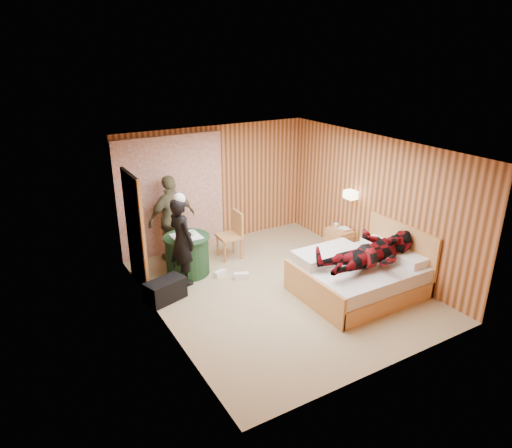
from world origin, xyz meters
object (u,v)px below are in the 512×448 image
bed (359,275)px  woman_standing (182,241)px  wall_lamp (351,195)px  round_table (187,255)px  man_at_table (172,219)px  chair_far (174,234)px  duffel_bag (166,290)px  man_on_bed (373,245)px  nightstand (339,241)px  chair_near (233,231)px

bed → woman_standing: size_ratio=1.25×
wall_lamp → bed: bearing=-123.0°
bed → round_table: 3.12m
round_table → man_at_table: 0.86m
wall_lamp → round_table: wall_lamp is taller
round_table → man_at_table: (-0.00, 0.71, 0.48)m
bed → chair_far: (-2.26, 2.81, 0.23)m
chair_far → duffel_bag: (-0.71, -1.41, -0.35)m
man_on_bed → nightstand: bearing=66.1°
bed → man_at_table: 3.68m
nightstand → duffel_bag: 3.73m
chair_near → bed: bearing=29.7°
nightstand → chair_far: bearing=155.4°
round_table → chair_near: bearing=10.9°
wall_lamp → man_at_table: bearing=152.3°
round_table → chair_far: 0.69m
round_table → duffel_bag: (-0.70, -0.73, -0.19)m
bed → man_at_table: size_ratio=1.16×
woman_standing → chair_far: bearing=-25.9°
bed → nightstand: bed is taller
woman_standing → duffel_bag: bearing=118.2°
nightstand → man_on_bed: (-0.73, -1.65, 0.71)m
duffel_bag → chair_far: bearing=46.4°
bed → round_table: size_ratio=2.35×
round_table → duffel_bag: 1.03m
chair_far → woman_standing: size_ratio=0.58×
wall_lamp → duffel_bag: bearing=177.4°
woman_standing → man_on_bed: 3.25m
bed → round_table: bed is taller
chair_near → duffel_bag: bearing=-59.9°
nightstand → chair_far: 3.33m
duffel_bag → man_at_table: (0.70, 1.44, 0.68)m
wall_lamp → chair_near: bearing=151.3°
round_table → chair_far: size_ratio=0.91×
duffel_bag → man_at_table: man_at_table is taller
bed → round_table: bearing=136.9°
wall_lamp → round_table: 3.33m
duffel_bag → woman_standing: (0.50, 0.44, 0.62)m
chair_near → man_on_bed: man_on_bed is taller
chair_near → chair_far: bearing=-112.1°
bed → man_on_bed: man_on_bed is taller
nightstand → duffel_bag: nightstand is taller
duffel_bag → woman_standing: size_ratio=0.41×
man_at_table → chair_far: bearing=93.4°
round_table → man_on_bed: man_on_bed is taller
chair_far → man_at_table: 0.33m
wall_lamp → man_on_bed: (-0.77, -1.46, -0.33)m
duffel_bag → bed: bearing=-42.0°
bed → duffel_bag: 3.29m
chair_near → woman_standing: 1.37m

